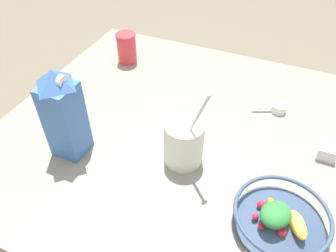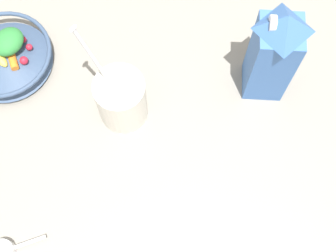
% 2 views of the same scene
% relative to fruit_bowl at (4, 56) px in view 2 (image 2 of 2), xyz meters
% --- Properties ---
extents(ground_plane, '(6.00, 6.00, 0.00)m').
position_rel_fruit_bowl_xyz_m(ground_plane, '(0.22, 0.37, -0.07)').
color(ground_plane, '#665B4C').
extents(countertop, '(1.04, 1.04, 0.04)m').
position_rel_fruit_bowl_xyz_m(countertop, '(0.22, 0.37, -0.05)').
color(countertop, gray).
rests_on(countertop, ground_plane).
extents(fruit_bowl, '(0.22, 0.22, 0.09)m').
position_rel_fruit_bowl_xyz_m(fruit_bowl, '(0.00, 0.00, 0.00)').
color(fruit_bowl, '#384C6B').
rests_on(fruit_bowl, countertop).
extents(milk_carton, '(0.09, 0.09, 0.27)m').
position_rel_fruit_bowl_xyz_m(milk_carton, '(0.02, 0.59, 0.10)').
color(milk_carton, '#3D6BB2').
rests_on(milk_carton, countertop).
extents(yogurt_tub, '(0.11, 0.13, 0.28)m').
position_rel_fruit_bowl_xyz_m(yogurt_tub, '(0.11, 0.28, 0.04)').
color(yogurt_tub, silver).
rests_on(yogurt_tub, countertop).
extents(measuring_scoop, '(0.06, 0.11, 0.03)m').
position_rel_fruit_bowl_xyz_m(measuring_scoop, '(0.43, 0.07, -0.02)').
color(measuring_scoop, white).
rests_on(measuring_scoop, countertop).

